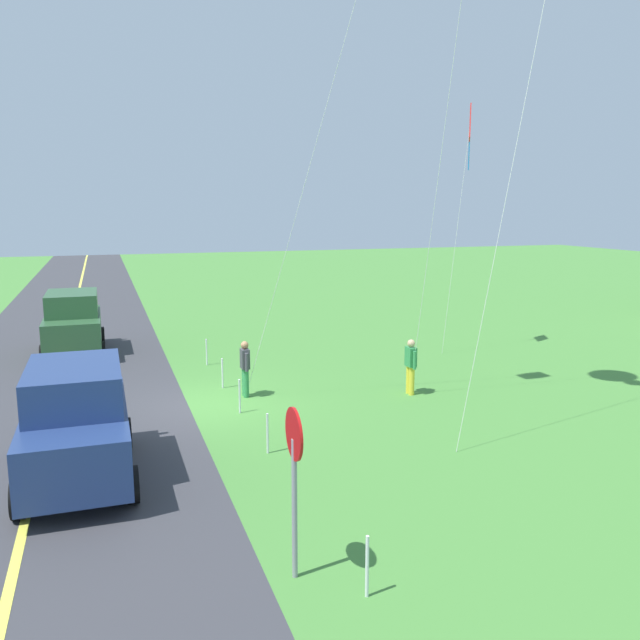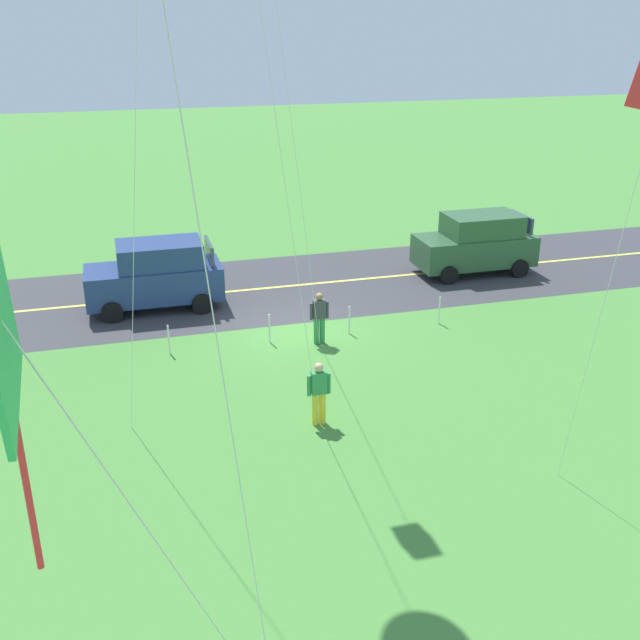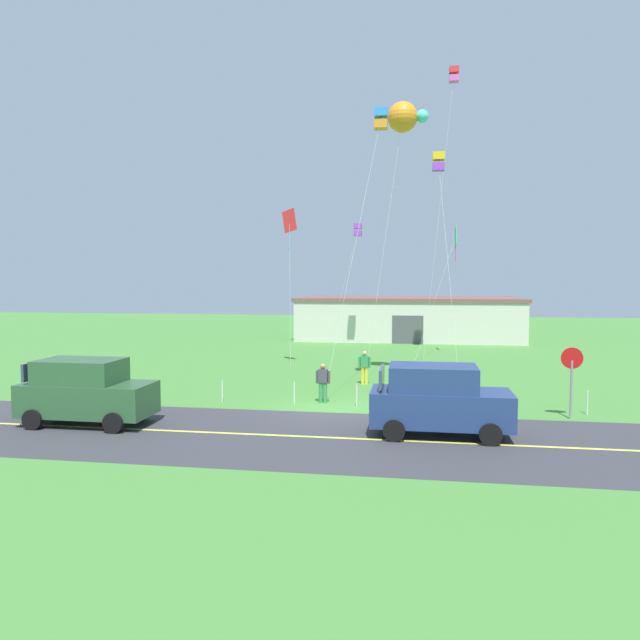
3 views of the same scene
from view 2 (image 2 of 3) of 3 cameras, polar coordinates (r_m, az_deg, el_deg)
name	(u,v)px [view 2 (image 2 of 3)]	position (r m, az deg, el deg)	size (l,w,h in m)	color
ground_plane	(294,332)	(23.28, -1.97, -0.90)	(120.00, 120.00, 0.10)	#478438
asphalt_road	(267,288)	(26.90, -4.03, 2.44)	(120.00, 7.00, 0.00)	#38383D
road_centre_stripe	(267,288)	(26.90, -4.03, 2.44)	(120.00, 0.16, 0.00)	#E5E04C
car_suv_foreground	(156,275)	(25.27, -12.37, 3.40)	(4.40, 2.12, 2.24)	navy
car_parked_west_near	(476,243)	(28.78, 11.82, 5.76)	(4.40, 2.12, 2.24)	#2D5633
person_adult_near	(319,316)	(22.01, -0.05, 0.27)	(0.58, 0.22, 1.60)	#338C4C
person_adult_companion	(319,391)	(17.73, -0.09, -5.45)	(0.58, 0.22, 1.60)	yellow
kite_pink_drift	(8,337)	(4.19, -22.64, -1.18)	(2.51, 3.13, 8.41)	silver
fence_post_0	(439,310)	(23.89, 9.07, 0.74)	(0.05, 0.05, 0.90)	silver
fence_post_1	(349,320)	(22.86, 2.25, 0.00)	(0.05, 0.05, 0.90)	silver
fence_post_2	(269,329)	(22.27, -3.87, -0.66)	(0.05, 0.05, 0.90)	silver
fence_post_3	(169,339)	(21.92, -11.43, -1.46)	(0.05, 0.05, 0.90)	silver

